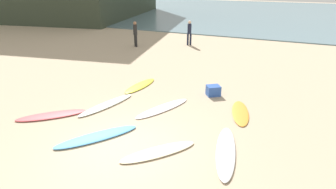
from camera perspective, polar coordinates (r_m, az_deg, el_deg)
The scene contains 13 objects.
ground_plane at distance 7.88m, azimuth -9.89°, elevation -11.38°, with size 120.00×120.00×0.00m, color tan.
ocean_water at distance 42.76m, azimuth 19.11°, elevation 16.25°, with size 120.00×40.00×0.08m, color slate.
surfboard_0 at distance 10.48m, azimuth -12.90°, elevation -2.13°, with size 0.49×2.55×0.08m, color silver.
surfboard_1 at distance 7.61m, azimuth -2.02°, elevation -12.06°, with size 0.52×2.24×0.07m, color #F0E5BE.
surfboard_2 at distance 12.12m, azimuth -5.95°, elevation 1.89°, with size 0.59×2.09×0.07m, color yellow.
surfboard_3 at distance 7.78m, azimuth 12.18°, elevation -11.69°, with size 0.53×2.60×0.09m, color white.
surfboard_4 at distance 9.97m, azimuth -1.12°, elevation -2.91°, with size 0.52×2.46×0.06m, color white.
surfboard_5 at distance 8.52m, azimuth -14.84°, elevation -8.66°, with size 0.56×2.54×0.09m, color #4F9EDE.
surfboard_6 at distance 10.30m, azimuth -23.53°, elevation -4.07°, with size 0.57×2.32×0.08m, color #DB4A4F.
surfboard_7 at distance 9.99m, azimuth 15.11°, elevation -3.75°, with size 0.58×2.02×0.06m, color orange.
beachgoer_near at distance 19.75m, azimuth 4.57°, elevation 13.17°, with size 0.34×0.33×1.74m.
beachgoer_mid at distance 19.36m, azimuth -6.96°, elevation 12.90°, with size 0.39×0.39×1.76m.
beach_cooler at distance 11.22m, azimuth 9.60°, elevation 0.83°, with size 0.53×0.43×0.42m, color #2D56B2.
Camera 1 is at (3.76, -5.32, 4.45)m, focal length 28.68 mm.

